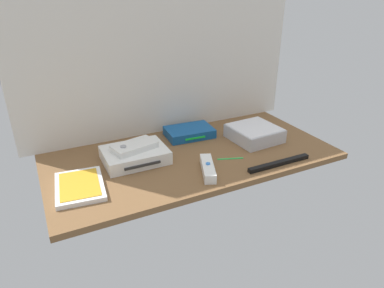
# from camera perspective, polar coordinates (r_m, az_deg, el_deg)

# --- Properties ---
(ground_plane) EXTENTS (1.00, 0.48, 0.02)m
(ground_plane) POSITION_cam_1_polar(r_m,az_deg,el_deg) (1.23, 0.00, -2.11)
(ground_plane) COLOR brown
(ground_plane) RESTS_ON ground
(back_wall) EXTENTS (1.10, 0.01, 0.64)m
(back_wall) POSITION_cam_1_polar(r_m,az_deg,el_deg) (1.33, -4.85, 15.10)
(back_wall) COLOR silver
(back_wall) RESTS_ON ground
(game_console) EXTENTS (0.21, 0.17, 0.04)m
(game_console) POSITION_cam_1_polar(r_m,az_deg,el_deg) (1.18, -9.39, -1.79)
(game_console) COLOR white
(game_console) RESTS_ON ground_plane
(mini_computer) EXTENTS (0.18, 0.18, 0.05)m
(mini_computer) POSITION_cam_1_polar(r_m,az_deg,el_deg) (1.35, 10.24, 1.78)
(mini_computer) COLOR silver
(mini_computer) RESTS_ON ground_plane
(game_case) EXTENTS (0.16, 0.20, 0.02)m
(game_case) POSITION_cam_1_polar(r_m,az_deg,el_deg) (1.08, -18.03, -6.63)
(game_case) COLOR white
(game_case) RESTS_ON ground_plane
(network_router) EXTENTS (0.19, 0.13, 0.03)m
(network_router) POSITION_cam_1_polar(r_m,az_deg,el_deg) (1.36, -0.45, 1.97)
(network_router) COLOR #145193
(network_router) RESTS_ON ground_plane
(remote_wand) EXTENTS (0.09, 0.15, 0.03)m
(remote_wand) POSITION_cam_1_polar(r_m,az_deg,el_deg) (1.10, 2.63, -4.01)
(remote_wand) COLOR white
(remote_wand) RESTS_ON ground_plane
(remote_classic_pad) EXTENTS (0.16, 0.11, 0.02)m
(remote_classic_pad) POSITION_cam_1_polar(r_m,az_deg,el_deg) (1.17, -9.53, -0.39)
(remote_classic_pad) COLOR white
(remote_classic_pad) RESTS_ON game_console
(sensor_bar) EXTENTS (0.24, 0.02, 0.01)m
(sensor_bar) POSITION_cam_1_polar(r_m,az_deg,el_deg) (1.18, 14.16, -3.08)
(sensor_bar) COLOR black
(sensor_bar) RESTS_ON ground_plane
(stylus_pen) EXTENTS (0.09, 0.04, 0.01)m
(stylus_pen) POSITION_cam_1_polar(r_m,az_deg,el_deg) (1.20, 6.33, -2.32)
(stylus_pen) COLOR green
(stylus_pen) RESTS_ON ground_plane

